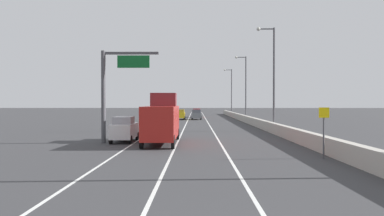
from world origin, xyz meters
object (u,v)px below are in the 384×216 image
(lamp_post_right_third, at_px, (245,84))
(car_silver_0, at_px, (159,116))
(overhead_sign_gantry, at_px, (112,85))
(car_gray_4, at_px, (197,114))
(lamp_post_right_second, at_px, (272,72))
(car_white_2, at_px, (124,129))
(car_black_3, at_px, (170,113))
(speed_advisory_sign, at_px, (324,129))
(lamp_post_right_fourth, at_px, (231,89))
(car_red_5, at_px, (197,113))
(box_truck, at_px, (162,120))
(car_yellow_1, at_px, (180,114))

(lamp_post_right_third, bearing_deg, car_silver_0, -152.74)
(overhead_sign_gantry, distance_m, car_gray_4, 42.70)
(overhead_sign_gantry, bearing_deg, lamp_post_right_second, 38.77)
(lamp_post_right_second, distance_m, lamp_post_right_third, 25.92)
(car_white_2, bearing_deg, car_black_3, 89.82)
(speed_advisory_sign, distance_m, lamp_post_right_fourth, 72.64)
(car_white_2, distance_m, car_gray_4, 41.52)
(lamp_post_right_third, height_order, car_white_2, lamp_post_right_third)
(car_silver_0, distance_m, car_red_5, 22.84)
(lamp_post_right_second, height_order, car_white_2, lamp_post_right_second)
(car_white_2, bearing_deg, speed_advisory_sign, -33.80)
(car_gray_4, bearing_deg, car_white_2, -98.47)
(car_gray_4, bearing_deg, lamp_post_right_fourth, 68.41)
(car_gray_4, bearing_deg, lamp_post_right_second, -73.66)
(lamp_post_right_third, height_order, car_red_5, lamp_post_right_third)
(car_black_3, bearing_deg, box_truck, -86.53)
(lamp_post_right_second, bearing_deg, lamp_post_right_fourth, 89.78)
(box_truck, bearing_deg, lamp_post_right_fourth, 79.72)
(speed_advisory_sign, bearing_deg, car_silver_0, 109.31)
(lamp_post_right_second, bearing_deg, lamp_post_right_third, 89.27)
(lamp_post_right_third, distance_m, box_truck, 40.70)
(lamp_post_right_third, bearing_deg, lamp_post_right_second, -90.73)
(overhead_sign_gantry, relative_size, car_white_2, 1.78)
(car_black_3, xyz_separation_m, car_red_5, (6.03, 1.79, -0.00))
(box_truck, bearing_deg, car_gray_4, 86.11)
(overhead_sign_gantry, relative_size, box_truck, 0.93)
(car_red_5, bearing_deg, lamp_post_right_second, -77.92)
(car_black_3, distance_m, box_truck, 51.08)
(speed_advisory_sign, distance_m, car_yellow_1, 50.57)
(car_yellow_1, height_order, box_truck, box_truck)
(lamp_post_right_fourth, relative_size, car_red_5, 2.55)
(overhead_sign_gantry, relative_size, car_red_5, 1.60)
(overhead_sign_gantry, xyz_separation_m, car_yellow_1, (3.73, 41.33, -3.74))
(speed_advisory_sign, distance_m, car_red_5, 61.11)
(lamp_post_right_fourth, bearing_deg, lamp_post_right_third, -89.72)
(car_white_2, distance_m, car_black_3, 49.86)
(car_black_3, height_order, car_gray_4, car_black_3)
(box_truck, bearing_deg, car_yellow_1, 90.42)
(car_black_3, relative_size, box_truck, 0.53)
(lamp_post_right_second, bearing_deg, car_white_2, -141.86)
(lamp_post_right_second, xyz_separation_m, car_silver_0, (-14.85, 18.10, -5.71))
(lamp_post_right_second, bearing_deg, car_black_3, 110.89)
(lamp_post_right_fourth, xyz_separation_m, car_gray_4, (-8.85, -22.36, -5.80))
(car_silver_0, relative_size, car_yellow_1, 1.05)
(lamp_post_right_second, relative_size, car_black_3, 2.77)
(lamp_post_right_third, xyz_separation_m, car_black_3, (-14.93, 12.35, -5.78))
(car_silver_0, xyz_separation_m, car_red_5, (6.27, 21.96, -0.07))
(lamp_post_right_third, xyz_separation_m, box_truck, (-11.84, -38.63, -4.90))
(car_red_5, bearing_deg, car_white_2, -96.82)
(car_red_5, distance_m, box_truck, 52.86)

